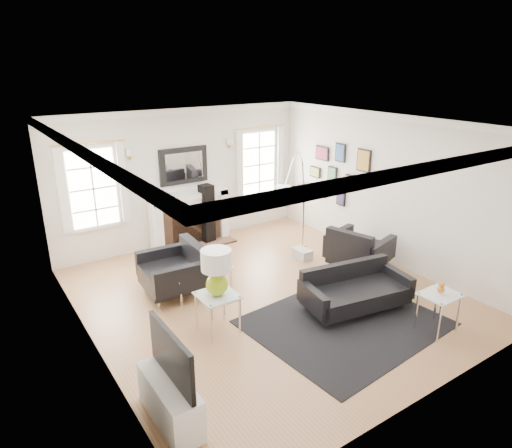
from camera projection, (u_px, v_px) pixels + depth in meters
floor at (266, 296)px, 7.56m from camera, size 6.00×6.00×0.00m
back_wall at (183, 177)px, 9.43m from camera, size 5.50×0.04×2.80m
front_wall at (433, 292)px, 4.74m from camera, size 5.50×0.04×2.80m
left_wall at (86, 255)px, 5.64m from camera, size 0.04×6.00×2.80m
right_wall at (387, 189)px, 8.53m from camera, size 0.04×6.00×2.80m
ceiling at (268, 124)px, 6.61m from camera, size 5.50×6.00×0.02m
crown_molding at (268, 129)px, 6.63m from camera, size 5.50×6.00×0.12m
fireplace at (190, 219)px, 9.56m from camera, size 1.70×0.69×1.11m
mantel_mirror at (184, 166)px, 9.31m from camera, size 1.05×0.07×0.75m
window_left at (93, 188)px, 8.40m from camera, size 1.24×0.15×1.62m
window_right at (259, 164)px, 10.34m from camera, size 1.24×0.15×1.62m
gallery_wall at (338, 170)px, 9.48m from camera, size 0.04×1.73×1.29m
tv_unit at (170, 395)px, 4.84m from camera, size 0.35×1.00×1.09m
area_rug at (345, 323)px, 6.76m from camera, size 2.82×2.41×0.01m
sofa at (354, 291)px, 7.10m from camera, size 1.78×1.04×0.55m
armchair_left at (176, 271)px, 7.53m from camera, size 1.00×1.10×0.70m
armchair_right at (357, 250)px, 8.37m from camera, size 1.15×1.23×0.69m
coffee_table at (194, 266)px, 7.68m from camera, size 1.00×1.00×0.44m
side_table_left at (218, 301)px, 6.41m from camera, size 0.53×0.53×0.59m
nesting_table at (439, 302)px, 6.43m from camera, size 0.53×0.45×0.59m
gourd_lamp at (216, 269)px, 6.24m from camera, size 0.42×0.42×0.68m
orange_vase at (441, 288)px, 6.36m from camera, size 0.10×0.10×0.16m
arc_floor_lamp at (295, 211)px, 7.74m from camera, size 1.66×1.54×2.35m
stick_floor_lamp at (305, 192)px, 9.19m from camera, size 0.28×0.28×1.36m
speaker_tower at (207, 214)px, 9.59m from camera, size 0.28×0.28×1.26m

